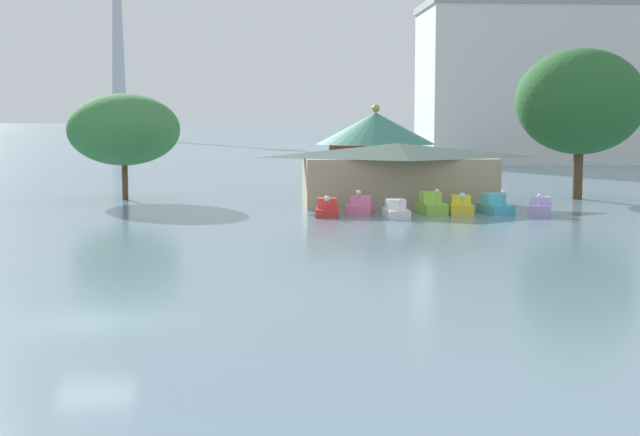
# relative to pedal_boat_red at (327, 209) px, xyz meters

# --- Properties ---
(ground_plane) EXTENTS (2000.00, 2000.00, 0.00)m
(ground_plane) POSITION_rel_pedal_boat_red_xyz_m (-9.93, -31.21, -0.49)
(ground_plane) COLOR slate
(pedal_boat_red) EXTENTS (1.77, 2.44, 1.49)m
(pedal_boat_red) POSITION_rel_pedal_boat_red_xyz_m (0.00, 0.00, 0.00)
(pedal_boat_red) COLOR red
(pedal_boat_red) RESTS_ON ground
(pedal_boat_pink) EXTENTS (2.25, 2.85, 1.76)m
(pedal_boat_pink) POSITION_rel_pedal_boat_red_xyz_m (2.40, 1.32, 0.01)
(pedal_boat_pink) COLOR pink
(pedal_boat_pink) RESTS_ON ground
(pedal_boat_white) EXTENTS (1.56, 2.80, 1.36)m
(pedal_boat_white) POSITION_rel_pedal_boat_red_xyz_m (4.51, -0.98, -0.01)
(pedal_boat_white) COLOR white
(pedal_boat_white) RESTS_ON ground
(pedal_boat_lime) EXTENTS (1.79, 3.12, 1.84)m
(pedal_boat_lime) POSITION_rel_pedal_boat_red_xyz_m (7.29, 1.20, 0.11)
(pedal_boat_lime) COLOR #8CCC3F
(pedal_boat_lime) RESTS_ON ground
(pedal_boat_yellow) EXTENTS (1.93, 3.09, 1.57)m
(pedal_boat_yellow) POSITION_rel_pedal_boat_red_xyz_m (9.32, 0.96, 0.02)
(pedal_boat_yellow) COLOR yellow
(pedal_boat_yellow) RESTS_ON ground
(pedal_boat_cyan) EXTENTS (2.21, 3.04, 1.74)m
(pedal_boat_cyan) POSITION_rel_pedal_boat_red_xyz_m (11.77, 1.23, 0.05)
(pedal_boat_cyan) COLOR #4CB7CC
(pedal_boat_cyan) RESTS_ON ground
(pedal_boat_lavender) EXTENTS (2.21, 2.93, 1.60)m
(pedal_boat_lavender) POSITION_rel_pedal_boat_red_xyz_m (14.42, -0.52, 0.04)
(pedal_boat_lavender) COLOR #B299D8
(pedal_boat_lavender) RESTS_ON ground
(boathouse) EXTENTS (15.23, 8.47, 4.70)m
(boathouse) POSITION_rel_pedal_boat_red_xyz_m (5.90, 7.72, 1.95)
(boathouse) COLOR tan
(boathouse) RESTS_ON ground
(green_roof_pavilion) EXTENTS (10.42, 10.42, 7.75)m
(green_roof_pavilion) POSITION_rel_pedal_boat_red_xyz_m (5.59, 18.55, 3.47)
(green_roof_pavilion) COLOR #993328
(green_roof_pavilion) RESTS_ON ground
(shoreline_tree_mid) EXTENTS (9.02, 9.02, 8.54)m
(shoreline_tree_mid) POSITION_rel_pedal_boat_red_xyz_m (-15.43, 13.68, 5.16)
(shoreline_tree_mid) COLOR brown
(shoreline_tree_mid) RESTS_ON ground
(shoreline_tree_right) EXTENTS (10.37, 10.37, 12.18)m
(shoreline_tree_right) POSITION_rel_pedal_boat_red_xyz_m (21.33, 11.74, 7.41)
(shoreline_tree_right) COLOR brown
(shoreline_tree_right) RESTS_ON ground
(background_building_block) EXTENTS (30.27, 16.56, 22.95)m
(background_building_block) POSITION_rel_pedal_boat_red_xyz_m (34.09, 70.75, 11.00)
(background_building_block) COLOR silver
(background_building_block) RESTS_ON ground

